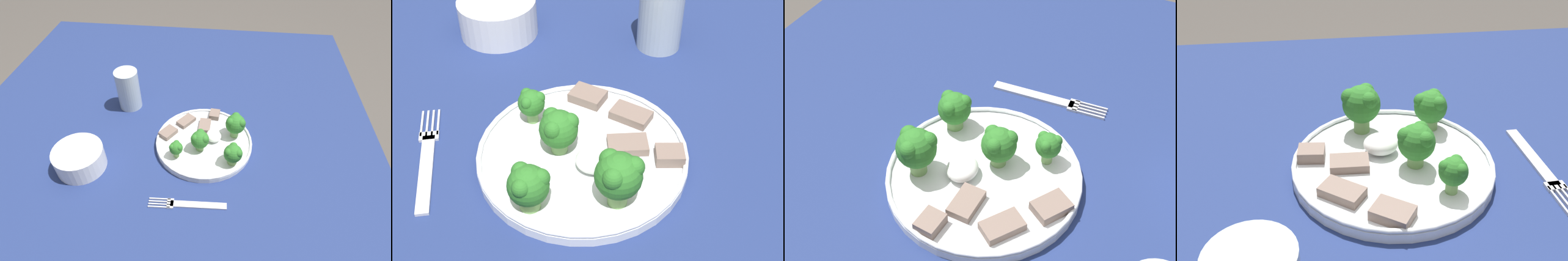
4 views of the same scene
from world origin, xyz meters
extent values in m
cube|color=navy|center=(0.00, 0.00, 0.71)|extent=(1.19, 1.13, 0.03)
cylinder|color=brown|center=(-0.53, -0.50, 0.35)|extent=(0.06, 0.06, 0.70)
cylinder|color=white|center=(-0.05, -0.11, 0.73)|extent=(0.25, 0.25, 0.01)
torus|color=white|center=(-0.05, -0.11, 0.74)|extent=(0.25, 0.25, 0.01)
cube|color=silver|center=(-0.23, -0.11, 0.73)|extent=(0.02, 0.12, 0.00)
cube|color=silver|center=(-0.24, -0.05, 0.73)|extent=(0.02, 0.02, 0.00)
cube|color=silver|center=(-0.23, -0.03, 0.73)|extent=(0.00, 0.05, 0.00)
cube|color=silver|center=(-0.24, -0.03, 0.73)|extent=(0.00, 0.05, 0.00)
cylinder|color=#709E56|center=(-0.02, -0.18, 0.75)|extent=(0.02, 0.02, 0.02)
sphere|color=#286B23|center=(-0.02, -0.18, 0.78)|extent=(0.05, 0.05, 0.05)
sphere|color=#286B23|center=(-0.01, -0.18, 0.79)|extent=(0.02, 0.02, 0.02)
sphere|color=#286B23|center=(-0.03, -0.17, 0.79)|extent=(0.02, 0.02, 0.02)
sphere|color=#286B23|center=(-0.03, -0.20, 0.79)|extent=(0.02, 0.02, 0.02)
cylinder|color=#709E56|center=(-0.08, -0.10, 0.75)|extent=(0.02, 0.02, 0.02)
sphere|color=#286B23|center=(-0.08, -0.10, 0.77)|extent=(0.05, 0.05, 0.05)
sphere|color=#286B23|center=(-0.07, -0.10, 0.78)|extent=(0.02, 0.02, 0.02)
sphere|color=#286B23|center=(-0.09, -0.09, 0.78)|extent=(0.02, 0.02, 0.02)
sphere|color=#286B23|center=(-0.09, -0.11, 0.78)|extent=(0.02, 0.02, 0.02)
cylinder|color=#709E56|center=(-0.12, -0.18, 0.75)|extent=(0.02, 0.02, 0.02)
sphere|color=#286B23|center=(-0.12, -0.18, 0.77)|extent=(0.04, 0.04, 0.04)
sphere|color=#286B23|center=(-0.10, -0.18, 0.78)|extent=(0.02, 0.02, 0.02)
sphere|color=#286B23|center=(-0.12, -0.17, 0.78)|extent=(0.02, 0.02, 0.02)
sphere|color=#286B23|center=(-0.12, -0.19, 0.78)|extent=(0.02, 0.02, 0.02)
cylinder|color=#709E56|center=(-0.11, -0.05, 0.75)|extent=(0.01, 0.01, 0.02)
sphere|color=#286B23|center=(-0.11, -0.05, 0.77)|extent=(0.03, 0.03, 0.03)
sphere|color=#286B23|center=(-0.10, -0.05, 0.77)|extent=(0.01, 0.01, 0.01)
sphere|color=#286B23|center=(-0.11, -0.04, 0.77)|extent=(0.01, 0.01, 0.01)
sphere|color=#286B23|center=(-0.11, -0.05, 0.77)|extent=(0.01, 0.01, 0.01)
cube|color=#756056|center=(0.00, -0.11, 0.74)|extent=(0.05, 0.03, 0.01)
cube|color=#756056|center=(0.04, -0.13, 0.75)|extent=(0.03, 0.03, 0.01)
cube|color=#756056|center=(0.01, -0.05, 0.74)|extent=(0.06, 0.05, 0.01)
cube|color=#756056|center=(-0.04, -0.01, 0.74)|extent=(0.05, 0.05, 0.01)
ellipsoid|color=white|center=(-0.04, -0.13, 0.75)|extent=(0.04, 0.04, 0.02)
camera|label=1|loc=(-0.59, -0.15, 1.31)|focal=28.00mm
camera|label=2|loc=(-0.09, -0.55, 1.19)|focal=50.00mm
camera|label=3|loc=(0.35, 0.08, 1.25)|focal=50.00mm
camera|label=4|loc=(0.03, 0.34, 1.07)|focal=42.00mm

